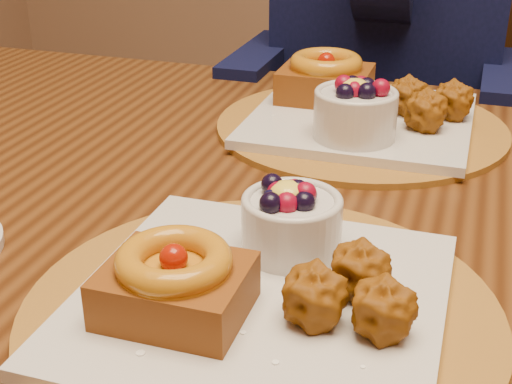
% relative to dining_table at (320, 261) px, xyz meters
% --- Properties ---
extents(dining_table, '(1.60, 0.90, 0.76)m').
position_rel_dining_table_xyz_m(dining_table, '(0.00, 0.00, 0.00)').
color(dining_table, '#371A0A').
rests_on(dining_table, ground).
extents(place_setting_near, '(0.38, 0.38, 0.08)m').
position_rel_dining_table_xyz_m(place_setting_near, '(-0.00, -0.22, 0.10)').
color(place_setting_near, brown).
rests_on(place_setting_near, dining_table).
extents(place_setting_far, '(0.38, 0.38, 0.09)m').
position_rel_dining_table_xyz_m(place_setting_far, '(-0.00, 0.21, 0.11)').
color(place_setting_far, brown).
rests_on(place_setting_far, dining_table).
extents(chair_far, '(0.52, 0.52, 0.87)m').
position_rel_dining_table_xyz_m(chair_far, '(0.20, 0.81, -0.19)').
color(chair_far, black).
rests_on(chair_far, ground).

